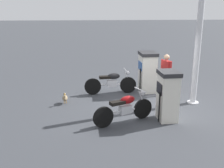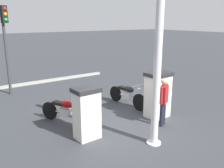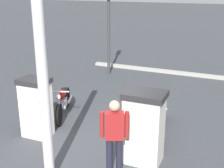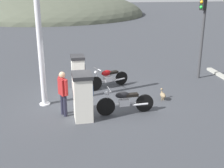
% 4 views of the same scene
% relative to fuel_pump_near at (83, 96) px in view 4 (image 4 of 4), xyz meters
% --- Properties ---
extents(ground_plane, '(120.00, 120.00, 0.00)m').
position_rel_fuel_pump_near_xyz_m(ground_plane, '(0.36, 1.40, -0.81)').
color(ground_plane, '#383A3F').
extents(fuel_pump_near, '(0.69, 0.87, 1.59)m').
position_rel_fuel_pump_near_xyz_m(fuel_pump_near, '(0.00, 0.00, 0.00)').
color(fuel_pump_near, silver).
rests_on(fuel_pump_near, ground).
extents(fuel_pump_far, '(0.61, 0.75, 1.50)m').
position_rel_fuel_pump_near_xyz_m(fuel_pump_far, '(0.00, 2.80, -0.04)').
color(fuel_pump_far, silver).
rests_on(fuel_pump_far, ground).
extents(motorcycle_near_pump, '(2.03, 0.56, 0.96)m').
position_rel_fuel_pump_near_xyz_m(motorcycle_near_pump, '(1.45, 0.18, -0.35)').
color(motorcycle_near_pump, black).
rests_on(motorcycle_near_pump, ground).
extents(motorcycle_far_pump, '(1.82, 0.92, 0.94)m').
position_rel_fuel_pump_near_xyz_m(motorcycle_far_pump, '(1.28, 2.90, -0.36)').
color(motorcycle_far_pump, black).
rests_on(motorcycle_far_pump, ground).
extents(attendant_person, '(0.34, 0.55, 1.56)m').
position_rel_fuel_pump_near_xyz_m(attendant_person, '(-0.63, 0.39, 0.08)').
color(attendant_person, '#1E1E2D').
rests_on(attendant_person, ground).
extents(wandering_duck, '(0.21, 0.44, 0.44)m').
position_rel_fuel_pump_near_xyz_m(wandering_duck, '(3.16, 1.15, -0.59)').
color(wandering_duck, '#847051').
rests_on(wandering_duck, ground).
extents(roadside_traffic_light, '(0.40, 0.29, 3.89)m').
position_rel_fuel_pump_near_xyz_m(roadside_traffic_light, '(5.70, 3.55, 1.84)').
color(roadside_traffic_light, '#38383A').
rests_on(roadside_traffic_light, ground).
extents(canopy_support_pole, '(0.40, 0.40, 4.08)m').
position_rel_fuel_pump_near_xyz_m(canopy_support_pole, '(-1.34, 1.47, 1.16)').
color(canopy_support_pole, silver).
rests_on(canopy_support_pole, ground).
extents(distant_hill_main, '(26.44, 27.33, 6.61)m').
position_rel_fuel_pump_near_xyz_m(distant_hill_main, '(-1.96, 35.99, -0.81)').
color(distant_hill_main, '#4C5142').
rests_on(distant_hill_main, ground).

